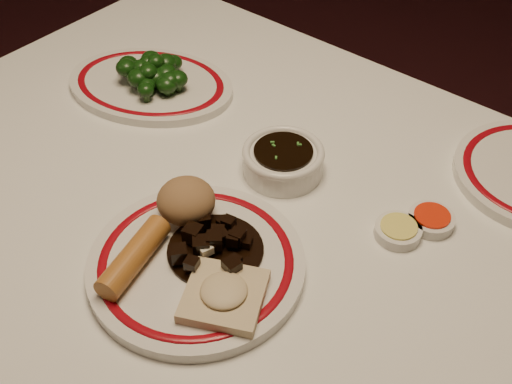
% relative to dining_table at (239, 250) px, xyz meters
% --- Properties ---
extents(dining_table, '(1.20, 0.90, 0.75)m').
position_rel_dining_table_xyz_m(dining_table, '(0.00, 0.00, 0.00)').
color(dining_table, white).
rests_on(dining_table, ground).
extents(main_plate, '(0.35, 0.35, 0.02)m').
position_rel_dining_table_xyz_m(main_plate, '(0.03, -0.12, 0.10)').
color(main_plate, silver).
rests_on(main_plate, dining_table).
extents(rice_mound, '(0.08, 0.08, 0.06)m').
position_rel_dining_table_xyz_m(rice_mound, '(-0.03, -0.07, 0.14)').
color(rice_mound, '#956C46').
rests_on(rice_mound, main_plate).
extents(spring_roll, '(0.06, 0.13, 0.03)m').
position_rel_dining_table_xyz_m(spring_roll, '(-0.02, -0.17, 0.13)').
color(spring_roll, '#B46E2C').
rests_on(spring_roll, main_plate).
extents(fried_wonton, '(0.12, 0.12, 0.03)m').
position_rel_dining_table_xyz_m(fried_wonton, '(0.10, -0.14, 0.12)').
color(fried_wonton, beige).
rests_on(fried_wonton, main_plate).
extents(stirfry_heap, '(0.13, 0.13, 0.03)m').
position_rel_dining_table_xyz_m(stirfry_heap, '(0.04, -0.09, 0.12)').
color(stirfry_heap, black).
rests_on(stirfry_heap, main_plate).
extents(broccoli_plate, '(0.35, 0.33, 0.02)m').
position_rel_dining_table_xyz_m(broccoli_plate, '(-0.31, 0.13, 0.10)').
color(broccoli_plate, silver).
rests_on(broccoli_plate, dining_table).
extents(broccoli_pile, '(0.14, 0.12, 0.05)m').
position_rel_dining_table_xyz_m(broccoli_pile, '(-0.30, 0.12, 0.13)').
color(broccoli_pile, '#23471C').
rests_on(broccoli_pile, broccoli_plate).
extents(soy_bowl, '(0.12, 0.12, 0.04)m').
position_rel_dining_table_xyz_m(soy_bowl, '(0.00, 0.10, 0.11)').
color(soy_bowl, silver).
rests_on(soy_bowl, dining_table).
extents(sweet_sour_dish, '(0.06, 0.06, 0.02)m').
position_rel_dining_table_xyz_m(sweet_sour_dish, '(0.23, 0.14, 0.10)').
color(sweet_sour_dish, silver).
rests_on(sweet_sour_dish, dining_table).
extents(mustard_dish, '(0.06, 0.06, 0.02)m').
position_rel_dining_table_xyz_m(mustard_dish, '(0.20, 0.10, 0.10)').
color(mustard_dish, silver).
rests_on(mustard_dish, dining_table).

